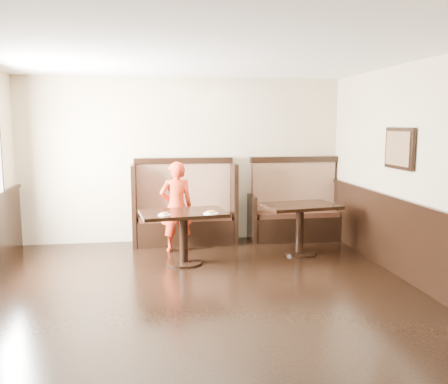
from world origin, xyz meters
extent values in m
plane|color=black|center=(0.00, 0.00, 0.00)|extent=(7.00, 7.00, 0.00)
plane|color=beige|center=(0.00, 3.50, 1.40)|extent=(5.50, 0.00, 5.50)
plane|color=beige|center=(0.00, -3.50, 1.40)|extent=(5.50, 0.00, 5.50)
plane|color=white|center=(0.00, 0.00, 2.80)|extent=(7.00, 7.00, 0.00)
cube|color=black|center=(2.71, 1.20, 1.70)|extent=(0.04, 0.70, 0.55)
cube|color=olive|center=(2.69, 1.20, 1.70)|extent=(0.01, 0.60, 0.45)
cube|color=black|center=(0.00, 3.22, 0.21)|extent=(1.60, 0.50, 0.42)
cube|color=#361B11|center=(0.00, 3.22, 0.46)|extent=(1.54, 0.46, 0.09)
cube|color=#430D14|center=(0.00, 3.43, 0.90)|extent=(1.60, 0.12, 0.92)
cube|color=black|center=(0.00, 3.43, 1.40)|extent=(1.68, 0.16, 0.10)
cube|color=black|center=(-0.84, 3.32, 0.68)|extent=(0.07, 0.72, 1.36)
cube|color=black|center=(0.84, 3.32, 0.68)|extent=(0.07, 0.72, 1.36)
cube|color=black|center=(1.95, 3.22, 0.21)|extent=(1.50, 0.50, 0.42)
cube|color=#361B11|center=(1.95, 3.22, 0.46)|extent=(1.44, 0.46, 0.09)
cube|color=#430D14|center=(1.95, 3.43, 0.90)|extent=(1.50, 0.12, 0.92)
cube|color=black|center=(1.95, 3.43, 1.40)|extent=(1.58, 0.16, 0.10)
cube|color=black|center=(1.16, 3.32, 0.40)|extent=(0.07, 0.72, 0.80)
cube|color=black|center=(2.74, 3.32, 0.40)|extent=(0.07, 0.72, 0.80)
cube|color=black|center=(-0.10, 2.05, 0.75)|extent=(1.30, 0.91, 0.05)
cylinder|color=black|center=(-0.10, 2.05, 0.36)|extent=(0.12, 0.12, 0.71)
cylinder|color=black|center=(-0.10, 2.05, 0.02)|extent=(0.52, 0.52, 0.03)
cube|color=black|center=(1.73, 2.34, 0.76)|extent=(1.23, 0.90, 0.05)
cylinder|color=black|center=(1.73, 2.34, 0.37)|extent=(0.12, 0.12, 0.72)
cylinder|color=black|center=(1.73, 2.34, 0.02)|extent=(0.53, 0.53, 0.03)
imported|color=red|center=(-0.16, 2.79, 0.72)|extent=(0.57, 0.41, 1.44)
cylinder|color=white|center=(-0.37, 1.83, 0.78)|extent=(0.19, 0.19, 0.01)
cylinder|color=tan|center=(-0.37, 1.83, 0.79)|extent=(0.11, 0.11, 0.02)
cylinder|color=#EABA54|center=(-0.37, 1.83, 0.80)|extent=(0.10, 0.10, 0.01)
cylinder|color=white|center=(0.27, 1.83, 0.78)|extent=(0.21, 0.21, 0.01)
cylinder|color=tan|center=(0.27, 1.83, 0.79)|extent=(0.13, 0.13, 0.02)
cylinder|color=#EABA54|center=(0.27, 1.83, 0.81)|extent=(0.11, 0.11, 0.01)
camera|label=1|loc=(-0.53, -4.66, 2.03)|focal=38.00mm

